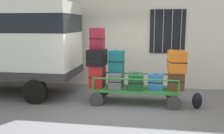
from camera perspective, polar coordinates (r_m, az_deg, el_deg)
name	(u,v)px	position (r m, az deg, el deg)	size (l,w,h in m)	color
ground_plane	(117,105)	(7.22, 1.17, -8.53)	(40.00, 40.00, 0.00)	slate
building_wall	(127,17)	(9.18, 3.33, 11.22)	(12.00, 0.38, 5.00)	silver
luggage_cart	(136,91)	(7.35, 5.35, -5.36)	(2.49, 1.01, 0.43)	#2D8438
cart_railing	(136,78)	(7.26, 5.40, -2.41)	(2.37, 0.88, 0.37)	#2D8438
suitcase_left_bottom	(97,76)	(7.41, -3.32, -2.05)	(0.42, 0.58, 0.65)	#B21E1E
suitcase_left_middle	(97,57)	(7.29, -3.42, 2.17)	(0.54, 0.64, 0.46)	black
suitcase_left_top	(97,39)	(7.28, -3.37, 6.45)	(0.42, 0.31, 0.62)	maroon
suitcase_midleft_bottom	(117,79)	(7.37, 1.03, -2.82)	(0.38, 0.74, 0.47)	slate
suitcase_midleft_middle	(116,61)	(7.24, 1.02, 1.34)	(0.44, 0.37, 0.62)	#0F5960
suitcase_center_bottom	(136,81)	(7.24, 5.37, -3.22)	(0.48, 0.65, 0.43)	#194C28
suitcase_midright_bottom	(156,82)	(7.25, 9.83, -3.31)	(0.44, 0.34, 0.43)	#3372C6
suitcase_right_bottom	(176,81)	(7.28, 14.27, -3.07)	(0.45, 0.39, 0.51)	brown
suitcase_right_middle	(177,61)	(7.20, 14.45, 1.25)	(0.50, 0.66, 0.59)	orange
backpack	(197,101)	(7.21, 18.70, -7.27)	(0.27, 0.22, 0.44)	black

